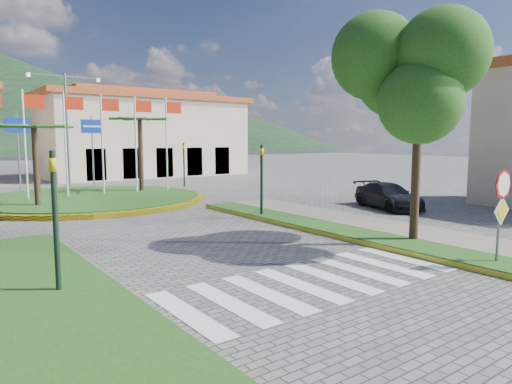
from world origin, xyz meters
TOP-DOWN VIEW (x-y plane):
  - ground at (0.00, 0.00)m, footprint 160.00×160.00m
  - verge_right at (4.80, 2.00)m, footprint 1.60×28.00m
  - crosswalk at (0.00, 4.00)m, footprint 8.00×3.00m
  - roundabout_island at (0.00, 22.00)m, footprint 12.70×12.70m
  - stop_sign at (4.90, 1.96)m, footprint 0.80×0.11m
  - deciduous_tree at (5.50, 5.00)m, footprint 3.60×3.60m
  - traffic_light_left at (-5.20, 6.50)m, footprint 0.15×0.18m
  - traffic_light_right at (4.50, 12.00)m, footprint 0.15×0.18m
  - traffic_light_far at (8.00, 26.00)m, footprint 0.18×0.15m
  - direction_sign_west at (-2.00, 30.97)m, footprint 1.60×0.14m
  - direction_sign_east at (3.00, 30.97)m, footprint 1.60×0.14m
  - street_lamp_centre at (1.00, 30.00)m, footprint 4.80×0.16m
  - building_right at (10.00, 38.00)m, footprint 19.08×9.54m
  - hill_far_mid at (15.00, 160.00)m, footprint 180.00×180.00m
  - hill_far_east at (70.00, 135.00)m, footprint 120.00×120.00m
  - car_dark_b at (7.06, 35.34)m, footprint 3.57×2.20m
  - car_side_right at (11.24, 10.43)m, footprint 3.07×4.70m

SIDE VIEW (x-z plane):
  - ground at x=0.00m, z-range 0.00..0.00m
  - crosswalk at x=0.00m, z-range 0.00..0.01m
  - verge_right at x=4.80m, z-range 0.00..0.18m
  - roundabout_island at x=0.00m, z-range -2.83..3.17m
  - car_dark_b at x=7.06m, z-range 0.00..1.11m
  - car_side_right at x=11.24m, z-range 0.00..1.26m
  - stop_sign at x=4.90m, z-range 0.47..3.12m
  - traffic_light_left at x=-5.20m, z-range 0.34..3.54m
  - traffic_light_right at x=4.50m, z-range 0.34..3.54m
  - traffic_light_far at x=8.00m, z-range 0.34..3.54m
  - direction_sign_west at x=-2.00m, z-range 0.93..6.13m
  - direction_sign_east at x=3.00m, z-range 0.93..6.13m
  - building_right at x=10.00m, z-range -0.12..7.93m
  - street_lamp_centre at x=1.00m, z-range 0.50..8.50m
  - deciduous_tree at x=5.50m, z-range 1.78..8.58m
  - hill_far_east at x=70.00m, z-range 0.00..18.00m
  - hill_far_mid at x=15.00m, z-range 0.00..30.00m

